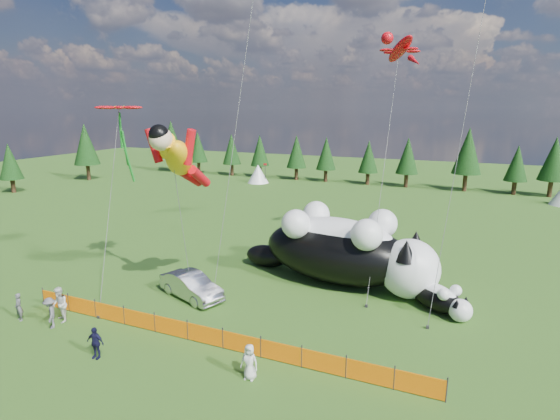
% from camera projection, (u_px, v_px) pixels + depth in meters
% --- Properties ---
extents(ground, '(160.00, 160.00, 0.00)m').
position_uv_depth(ground, '(235.00, 318.00, 23.94)').
color(ground, '#16390A').
rests_on(ground, ground).
extents(safety_fence, '(22.06, 0.06, 1.10)m').
position_uv_depth(safety_fence, '(205.00, 335.00, 21.14)').
color(safety_fence, '#262626').
rests_on(safety_fence, ground).
extents(tree_line, '(90.00, 4.00, 8.00)m').
position_uv_depth(tree_line, '(384.00, 159.00, 63.31)').
color(tree_line, black).
rests_on(tree_line, ground).
extents(festival_tents, '(50.00, 3.20, 2.80)m').
position_uv_depth(festival_tents, '(464.00, 187.00, 55.24)').
color(festival_tents, white).
rests_on(festival_tents, ground).
extents(cat_large, '(13.55, 6.07, 4.90)m').
position_uv_depth(cat_large, '(345.00, 249.00, 28.14)').
color(cat_large, black).
rests_on(cat_large, ground).
extents(cat_small, '(4.03, 3.40, 1.69)m').
position_uv_depth(cat_small, '(439.00, 298.00, 24.57)').
color(cat_small, black).
rests_on(cat_small, ground).
extents(car, '(4.86, 3.09, 1.51)m').
position_uv_depth(car, '(191.00, 286.00, 26.29)').
color(car, '#B9B9BE').
rests_on(car, ground).
extents(spectator_a, '(0.64, 0.51, 1.54)m').
position_uv_depth(spectator_a, '(19.00, 307.00, 23.46)').
color(spectator_a, '#535357').
rests_on(spectator_a, ground).
extents(spectator_b, '(1.10, 0.98, 1.95)m').
position_uv_depth(spectator_b, '(60.00, 305.00, 23.26)').
color(spectator_b, silver).
rests_on(spectator_b, ground).
extents(spectator_c, '(0.93, 0.53, 1.53)m').
position_uv_depth(spectator_c, '(95.00, 343.00, 19.92)').
color(spectator_c, black).
rests_on(spectator_c, ground).
extents(spectator_d, '(1.17, 1.13, 1.67)m').
position_uv_depth(spectator_d, '(50.00, 313.00, 22.66)').
color(spectator_d, '#535357').
rests_on(spectator_d, ground).
extents(spectator_e, '(0.79, 0.52, 1.58)m').
position_uv_depth(spectator_e, '(249.00, 362.00, 18.37)').
color(spectator_e, silver).
rests_on(spectator_e, ground).
extents(superhero_kite, '(6.28, 6.40, 10.78)m').
position_uv_depth(superhero_kite, '(179.00, 159.00, 23.93)').
color(superhero_kite, '#FFAC0D').
rests_on(superhero_kite, ground).
extents(gecko_kite, '(5.07, 13.48, 18.33)m').
position_uv_depth(gecko_kite, '(400.00, 49.00, 31.12)').
color(gecko_kite, red).
rests_on(gecko_kite, ground).
extents(flower_kite, '(3.30, 5.98, 11.95)m').
position_uv_depth(flower_kite, '(119.00, 110.00, 25.61)').
color(flower_kite, red).
rests_on(flower_kite, ground).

